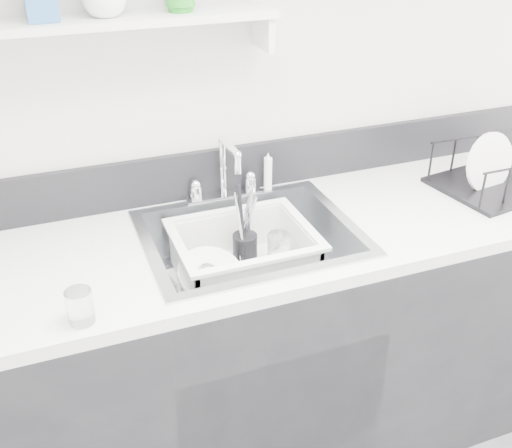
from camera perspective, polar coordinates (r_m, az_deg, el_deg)
name	(u,v)px	position (r m, az deg, el deg)	size (l,w,h in m)	color
room_shell	(464,20)	(0.86, 19.19, 17.90)	(3.50, 3.00, 2.60)	silver
counter_run	(251,350)	(2.08, -0.50, -11.92)	(3.20, 0.62, 0.92)	black
backsplash	(219,171)	(2.02, -3.54, 5.05)	(3.20, 0.02, 0.16)	black
sink	(250,259)	(1.85, -0.55, -3.32)	(0.64, 0.52, 0.20)	silver
faucet	(224,183)	(1.98, -3.05, 3.95)	(0.26, 0.18, 0.23)	silver
side_sprayer	(268,172)	(2.04, 1.15, 5.00)	(0.03, 0.03, 0.14)	white
wall_shelf	(96,25)	(1.73, -15.02, 17.83)	(1.00, 0.16, 0.12)	silver
wash_tub	(244,255)	(1.86, -1.19, -3.01)	(0.43, 0.35, 0.17)	white
plate_stack	(213,280)	(1.83, -4.09, -5.36)	(0.24, 0.24, 0.10)	white
utensil_cup	(245,246)	(1.92, -1.07, -2.11)	(0.08, 0.08, 0.27)	black
ladle	(228,277)	(1.82, -2.65, -5.09)	(0.26, 0.09, 0.07)	silver
tumbler_in_tub	(279,249)	(1.92, 2.19, -2.42)	(0.07, 0.07, 0.11)	white
tumbler_counter	(80,307)	(1.49, -16.42, -7.56)	(0.06, 0.06, 0.09)	white
dish_rack	(501,166)	(2.23, 22.29, 5.11)	(0.42, 0.31, 0.15)	black
bowl_small	(285,278)	(1.85, 2.77, -5.11)	(0.11, 0.11, 0.04)	white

